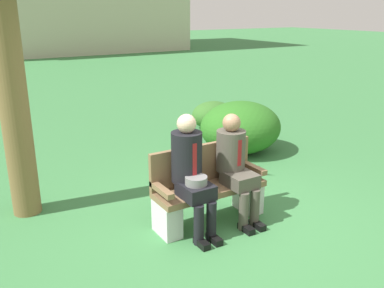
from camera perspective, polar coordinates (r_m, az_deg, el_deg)
ground_plane at (r=4.93m, az=5.46°, el=-11.25°), size 80.00×80.00×0.00m
park_bench at (r=4.92m, az=2.14°, el=-6.13°), size 1.34×0.44×0.90m
seated_man_left at (r=4.54m, az=-0.15°, el=-3.48°), size 0.34×0.72×1.34m
seated_man_right at (r=4.87m, az=5.90°, el=-2.49°), size 0.34×0.72×1.26m
shrub_near_bench at (r=8.76m, az=2.93°, el=3.94°), size 0.92×0.84×0.57m
shrub_mid_lawn at (r=7.30m, az=6.62°, el=2.28°), size 1.43×1.31×0.89m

